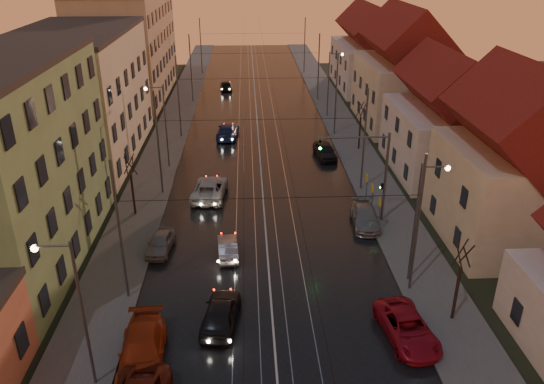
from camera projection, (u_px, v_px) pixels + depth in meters
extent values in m
cube|color=black|center=(258.00, 133.00, 60.54)|extent=(16.00, 120.00, 0.04)
cube|color=#4C4C4C|center=(170.00, 134.00, 60.07)|extent=(4.00, 120.00, 0.15)
cube|color=#4C4C4C|center=(345.00, 131.00, 60.96)|extent=(4.00, 120.00, 0.15)
cube|color=gray|center=(239.00, 133.00, 60.42)|extent=(0.06, 120.00, 0.03)
cube|color=gray|center=(251.00, 133.00, 60.49)|extent=(0.06, 120.00, 0.03)
cube|color=gray|center=(265.00, 133.00, 60.56)|extent=(0.06, 120.00, 0.03)
cube|color=gray|center=(277.00, 132.00, 60.62)|extent=(0.06, 120.00, 0.03)
cube|color=beige|center=(80.00, 97.00, 51.82)|extent=(10.00, 20.00, 12.00)
cube|color=tan|center=(128.00, 45.00, 73.16)|extent=(10.00, 24.00, 14.00)
cube|color=#C4B796|center=(508.00, 195.00, 37.16)|extent=(8.50, 10.00, 7.00)
pyramid|color=#5D1615|center=(524.00, 121.00, 34.89)|extent=(8.67, 10.20, 3.80)
cube|color=beige|center=(444.00, 141.00, 49.16)|extent=(9.00, 12.00, 6.00)
pyramid|color=#5D1615|center=(451.00, 92.00, 47.23)|extent=(9.18, 12.24, 3.20)
cube|color=#C4B796|center=(401.00, 92.00, 62.44)|extent=(9.00, 14.00, 7.50)
pyramid|color=#5D1615|center=(406.00, 43.00, 60.03)|extent=(9.18, 14.28, 4.00)
cube|color=beige|center=(368.00, 66.00, 78.98)|extent=(9.00, 16.00, 6.50)
pyramid|color=#5D1615|center=(371.00, 31.00, 76.88)|extent=(9.18, 16.32, 3.50)
cylinder|color=#595B60|center=(120.00, 233.00, 30.17)|extent=(0.16, 0.16, 9.00)
cylinder|color=#595B60|center=(417.00, 226.00, 30.93)|extent=(0.16, 0.16, 9.00)
cylinder|color=#595B60|center=(158.00, 144.00, 43.77)|extent=(0.16, 0.16, 9.00)
cylinder|color=#595B60|center=(364.00, 141.00, 44.53)|extent=(0.16, 0.16, 9.00)
cylinder|color=#595B60|center=(178.00, 98.00, 57.37)|extent=(0.16, 0.16, 9.00)
cylinder|color=#595B60|center=(336.00, 96.00, 58.13)|extent=(0.16, 0.16, 9.00)
cylinder|color=#595B60|center=(191.00, 69.00, 70.97)|extent=(0.16, 0.16, 9.00)
cylinder|color=#595B60|center=(318.00, 68.00, 71.73)|extent=(0.16, 0.16, 9.00)
cylinder|color=#595B60|center=(201.00, 46.00, 87.30)|extent=(0.16, 0.16, 9.00)
cylinder|color=#595B60|center=(305.00, 45.00, 88.06)|extent=(0.16, 0.16, 9.00)
cylinder|color=#595B60|center=(84.00, 318.00, 24.02)|extent=(0.14, 0.14, 8.00)
cylinder|color=#595B60|center=(51.00, 246.00, 22.39)|extent=(1.60, 0.10, 0.10)
sphere|color=#FFD88C|center=(34.00, 248.00, 22.40)|extent=(0.32, 0.32, 0.32)
cylinder|color=#595B60|center=(415.00, 225.00, 32.05)|extent=(0.14, 0.14, 8.00)
cylinder|color=#595B60|center=(436.00, 167.00, 30.49)|extent=(1.60, 0.10, 0.10)
sphere|color=#FFD88C|center=(448.00, 168.00, 30.57)|extent=(0.32, 0.32, 0.32)
cylinder|color=#595B60|center=(166.00, 128.00, 49.41)|extent=(0.14, 0.14, 8.00)
cylinder|color=#595B60|center=(154.00, 88.00, 47.78)|extent=(1.60, 0.10, 0.10)
sphere|color=#FFD88C|center=(146.00, 89.00, 47.79)|extent=(0.32, 0.32, 0.32)
cylinder|color=#595B60|center=(328.00, 85.00, 64.70)|extent=(0.14, 0.14, 8.00)
cylinder|color=#595B60|center=(336.00, 54.00, 63.14)|extent=(1.60, 0.10, 0.10)
sphere|color=#FFD88C|center=(342.00, 54.00, 63.21)|extent=(0.32, 0.32, 0.32)
cylinder|color=#595B60|center=(385.00, 179.00, 39.48)|extent=(0.20, 0.20, 7.20)
cylinder|color=#595B60|center=(354.00, 137.00, 37.99)|extent=(5.20, 0.14, 0.14)
imported|color=black|center=(320.00, 146.00, 38.13)|extent=(0.15, 0.18, 0.90)
sphere|color=#19FF3F|center=(320.00, 148.00, 38.08)|extent=(0.20, 0.20, 0.20)
cylinder|color=black|center=(133.00, 195.00, 41.22)|extent=(0.18, 0.18, 3.50)
cylinder|color=black|center=(133.00, 164.00, 40.24)|extent=(0.37, 0.92, 1.61)
cylinder|color=black|center=(129.00, 164.00, 40.36)|extent=(0.91, 0.40, 1.61)
cylinder|color=black|center=(126.00, 165.00, 40.07)|extent=(0.37, 0.92, 1.61)
cylinder|color=black|center=(131.00, 166.00, 39.96)|extent=(0.84, 0.54, 1.62)
cylinder|color=black|center=(456.00, 294.00, 29.43)|extent=(0.18, 0.18, 3.50)
cylinder|color=black|center=(467.00, 254.00, 28.45)|extent=(0.37, 0.92, 1.61)
cylinder|color=black|center=(460.00, 253.00, 28.57)|extent=(0.91, 0.40, 1.61)
cylinder|color=black|center=(459.00, 256.00, 28.27)|extent=(0.37, 0.92, 1.61)
cylinder|color=black|center=(467.00, 257.00, 28.17)|extent=(0.84, 0.54, 1.62)
cylinder|color=black|center=(360.00, 134.00, 54.83)|extent=(0.18, 0.18, 3.50)
cylinder|color=black|center=(363.00, 110.00, 53.85)|extent=(0.37, 0.92, 1.61)
cylinder|color=black|center=(360.00, 109.00, 53.97)|extent=(0.91, 0.40, 1.61)
cylinder|color=black|center=(359.00, 110.00, 53.67)|extent=(0.37, 0.92, 1.61)
cylinder|color=black|center=(363.00, 110.00, 53.57)|extent=(0.84, 0.54, 1.62)
imported|color=black|center=(221.00, 313.00, 29.50)|extent=(2.47, 4.81, 1.57)
imported|color=gray|center=(228.00, 248.00, 36.22)|extent=(1.61, 3.82, 1.23)
imported|color=#B6B6B6|center=(210.00, 188.00, 44.72)|extent=(3.11, 5.86, 1.57)
imported|color=#1A244E|center=(228.00, 131.00, 58.83)|extent=(2.62, 5.56, 1.57)
imported|color=black|center=(226.00, 86.00, 78.48)|extent=(1.90, 4.25, 1.42)
imported|color=#A52F10|center=(142.00, 350.00, 26.75)|extent=(2.56, 5.55, 1.57)
imported|color=gray|center=(161.00, 243.00, 36.79)|extent=(1.93, 3.92, 1.28)
imported|color=#A21021|center=(407.00, 328.00, 28.48)|extent=(2.95, 5.27, 1.39)
imported|color=gray|center=(365.00, 217.00, 40.21)|extent=(2.23, 4.84, 1.37)
imported|color=black|center=(325.00, 151.00, 53.13)|extent=(2.27, 4.57, 1.50)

